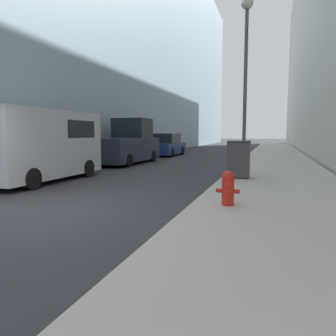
{
  "coord_description": "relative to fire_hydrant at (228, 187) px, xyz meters",
  "views": [
    {
      "loc": [
        5.13,
        -5.35,
        1.62
      ],
      "look_at": [
        -1.54,
        15.61,
        -0.7
      ],
      "focal_mm": 35.0,
      "sensor_mm": 36.0,
      "label": 1
    }
  ],
  "objects": [
    {
      "name": "white_van",
      "position": [
        -6.7,
        2.51,
        0.8
      ],
      "size": [
        2.12,
        4.86,
        2.39
      ],
      "color": "silver",
      "rests_on": "ground"
    },
    {
      "name": "building_left_glass",
      "position": [
        -14.33,
        24.53,
        10.42
      ],
      "size": [
        12.0,
        60.0,
        21.86
      ],
      "color": "#99B7C6",
      "rests_on": "ground"
    },
    {
      "name": "lamppost",
      "position": [
        -0.26,
        7.01,
        4.08
      ],
      "size": [
        0.48,
        0.48,
        6.87
      ],
      "color": "#4C4C51",
      "rests_on": "sidewalk_right"
    },
    {
      "name": "sidewalk_right",
      "position": [
        1.15,
        16.53,
        -0.44
      ],
      "size": [
        3.85,
        60.0,
        0.13
      ],
      "color": "#B7B2A8",
      "rests_on": "ground"
    },
    {
      "name": "ground_plane",
      "position": [
        -4.28,
        -1.47,
        -0.51
      ],
      "size": [
        200.0,
        200.0,
        0.0
      ],
      "primitive_type": "plane",
      "color": "#333338"
    },
    {
      "name": "fire_hydrant",
      "position": [
        0.0,
        0.0,
        0.0
      ],
      "size": [
        0.5,
        0.38,
        0.73
      ],
      "color": "red",
      "rests_on": "sidewalk_right"
    },
    {
      "name": "pickup_truck",
      "position": [
        -6.7,
        9.53,
        0.49
      ],
      "size": [
        2.08,
        5.42,
        2.47
      ],
      "color": "#232838",
      "rests_on": "ground"
    },
    {
      "name": "parked_sedan_near",
      "position": [
        -6.63,
        16.14,
        0.23
      ],
      "size": [
        1.98,
        4.51,
        1.63
      ],
      "color": "navy",
      "rests_on": "ground"
    },
    {
      "name": "trash_bin",
      "position": [
        -0.21,
        4.43,
        0.26
      ],
      "size": [
        0.74,
        0.62,
        1.26
      ],
      "color": "#3D3D42",
      "rests_on": "sidewalk_right"
    }
  ]
}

